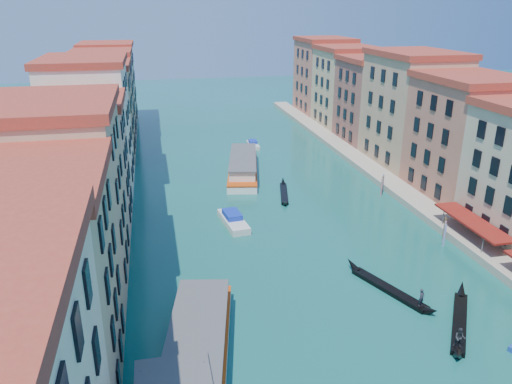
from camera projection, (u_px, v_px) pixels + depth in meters
left_bank_palazzos at (86, 139)px, 74.19m from camera, size 12.80×128.40×21.00m
right_bank_palazzos at (428, 121)px, 85.25m from camera, size 12.80×128.40×21.00m
quay at (380, 176)px, 86.95m from camera, size 4.00×140.00×1.00m
mooring_poles_right at (502, 277)px, 52.93m from camera, size 1.44×54.24×3.20m
vaporetto_near at (196, 356)px, 40.73m from camera, size 9.09×22.57×3.28m
vaporetto_far at (243, 166)px, 89.29m from camera, size 9.03×22.06×3.20m
gondola_fore at (389, 288)px, 52.57m from camera, size 5.73×12.23×2.56m
gondola_right at (460, 322)px, 46.78m from camera, size 8.29×11.46×2.64m
gondola_far at (284, 192)px, 79.61m from camera, size 3.47×11.57×1.65m
motorboat_mid at (233, 220)px, 68.68m from camera, size 3.49×8.20×1.65m
motorboat_far at (253, 144)px, 106.76m from camera, size 2.16×6.23×1.28m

